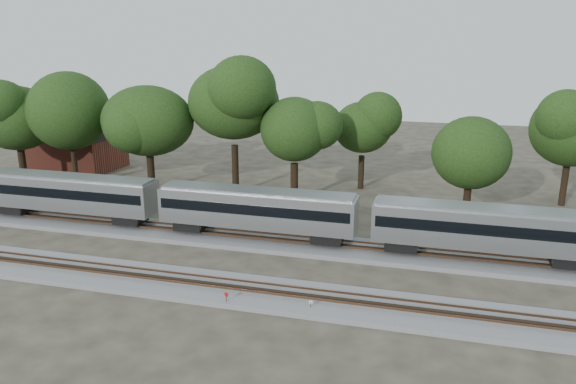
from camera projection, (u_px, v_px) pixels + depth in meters
The scene contains 16 objects.
ground at pixel (248, 270), 44.28m from camera, with size 160.00×160.00×0.00m, color #383328.
track_far at pixel (270, 241), 49.78m from camera, with size 160.00×5.00×0.73m.
track_near at pixel (230, 289), 40.51m from camera, with size 160.00×5.00×0.73m.
train at pixel (258, 208), 49.20m from camera, with size 91.44×3.15×4.65m.
switch_stand_red at pixel (226, 297), 38.23m from camera, with size 0.33×0.15×1.08m.
switch_stand_white at pixel (311, 305), 37.51m from camera, with size 0.28×0.08×0.88m.
switch_lever at pixel (302, 309), 37.82m from camera, with size 0.50×0.30×0.30m, color #512D19.
brick_building at pixel (78, 149), 76.42m from camera, with size 11.64×8.61×5.35m.
tree_0 at pixel (16, 118), 66.78m from camera, with size 8.29×8.29×11.69m.
tree_1 at pixel (69, 111), 65.42m from camera, with size 9.32×9.32×13.15m.
tree_2 at pixel (148, 121), 63.52m from camera, with size 8.49×8.49×11.97m.
tree_3 at pixel (234, 102), 62.43m from camera, with size 10.67×10.67×15.05m.
tree_4 at pixel (294, 130), 59.76m from camera, with size 8.20×8.20×11.55m.
tree_5 at pixel (363, 127), 65.25m from camera, with size 7.49×7.49×10.56m.
tree_6 at pixel (471, 153), 54.55m from camera, with size 6.85×6.85×9.66m.
tree_7 at pixel (572, 130), 58.44m from camera, with size 8.41×8.41×11.85m.
Camera 1 is at (13.74, -38.58, 18.22)m, focal length 35.00 mm.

